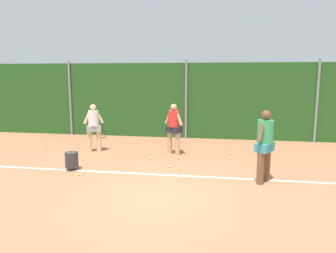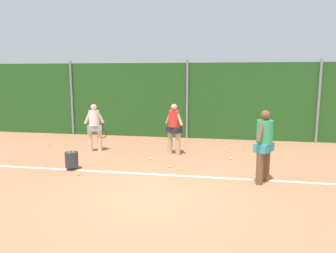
{
  "view_description": "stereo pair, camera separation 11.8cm",
  "coord_description": "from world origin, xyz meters",
  "px_view_note": "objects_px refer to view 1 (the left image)",
  "views": [
    {
      "loc": [
        1.39,
        -6.53,
        2.64
      ],
      "look_at": [
        -0.16,
        2.99,
        1.07
      ],
      "focal_mm": 34.36,
      "sensor_mm": 36.0,
      "label": 1
    },
    {
      "loc": [
        1.5,
        -6.51,
        2.64
      ],
      "look_at": [
        -0.16,
        2.99,
        1.07
      ],
      "focal_mm": 34.36,
      "sensor_mm": 36.0,
      "label": 2
    }
  ],
  "objects_px": {
    "tennis_ball_4": "(48,145)",
    "tennis_ball_5": "(79,174)",
    "player_backcourt_far": "(174,126)",
    "player_foreground_near": "(265,142)",
    "tennis_ball_8": "(167,142)",
    "ball_hopper": "(72,160)",
    "tennis_ball_2": "(179,169)",
    "tennis_ball_1": "(151,159)",
    "player_midcourt": "(94,125)",
    "tennis_ball_3": "(277,143)",
    "tennis_ball_0": "(231,158)",
    "tennis_ball_7": "(230,146)",
    "tennis_ball_6": "(170,167)"
  },
  "relations": [
    {
      "from": "tennis_ball_4",
      "to": "tennis_ball_5",
      "type": "bearing_deg",
      "value": -49.91
    },
    {
      "from": "player_backcourt_far",
      "to": "tennis_ball_4",
      "type": "bearing_deg",
      "value": -158.07
    },
    {
      "from": "player_foreground_near",
      "to": "tennis_ball_8",
      "type": "relative_size",
      "value": 27.18
    },
    {
      "from": "ball_hopper",
      "to": "tennis_ball_2",
      "type": "xyz_separation_m",
      "value": [
        2.95,
        0.49,
        -0.26
      ]
    },
    {
      "from": "player_foreground_near",
      "to": "tennis_ball_4",
      "type": "relative_size",
      "value": 27.18
    },
    {
      "from": "ball_hopper",
      "to": "tennis_ball_1",
      "type": "distance_m",
      "value": 2.41
    },
    {
      "from": "player_midcourt",
      "to": "tennis_ball_3",
      "type": "distance_m",
      "value": 6.92
    },
    {
      "from": "tennis_ball_0",
      "to": "tennis_ball_8",
      "type": "height_order",
      "value": "same"
    },
    {
      "from": "tennis_ball_8",
      "to": "tennis_ball_2",
      "type": "bearing_deg",
      "value": -75.08
    },
    {
      "from": "tennis_ball_3",
      "to": "tennis_ball_4",
      "type": "distance_m",
      "value": 8.73
    },
    {
      "from": "player_backcourt_far",
      "to": "tennis_ball_3",
      "type": "height_order",
      "value": "player_backcourt_far"
    },
    {
      "from": "tennis_ball_0",
      "to": "tennis_ball_2",
      "type": "xyz_separation_m",
      "value": [
        -1.48,
        -1.38,
        0.0
      ]
    },
    {
      "from": "ball_hopper",
      "to": "tennis_ball_5",
      "type": "distance_m",
      "value": 0.67
    },
    {
      "from": "tennis_ball_8",
      "to": "tennis_ball_1",
      "type": "bearing_deg",
      "value": -91.62
    },
    {
      "from": "ball_hopper",
      "to": "tennis_ball_7",
      "type": "xyz_separation_m",
      "value": [
        4.43,
        3.7,
        -0.26
      ]
    },
    {
      "from": "tennis_ball_7",
      "to": "tennis_ball_8",
      "type": "relative_size",
      "value": 1.0
    },
    {
      "from": "player_backcourt_far",
      "to": "tennis_ball_0",
      "type": "bearing_deg",
      "value": 17.49
    },
    {
      "from": "tennis_ball_3",
      "to": "ball_hopper",
      "type": "bearing_deg",
      "value": -144.35
    },
    {
      "from": "player_backcourt_far",
      "to": "tennis_ball_8",
      "type": "xyz_separation_m",
      "value": [
        -0.53,
        1.74,
        -0.91
      ]
    },
    {
      "from": "player_foreground_near",
      "to": "player_midcourt",
      "type": "xyz_separation_m",
      "value": [
        -5.35,
        2.37,
        -0.09
      ]
    },
    {
      "from": "tennis_ball_4",
      "to": "tennis_ball_7",
      "type": "bearing_deg",
      "value": 8.08
    },
    {
      "from": "player_backcourt_far",
      "to": "tennis_ball_6",
      "type": "relative_size",
      "value": 25.54
    },
    {
      "from": "tennis_ball_2",
      "to": "tennis_ball_5",
      "type": "distance_m",
      "value": 2.72
    },
    {
      "from": "tennis_ball_3",
      "to": "tennis_ball_8",
      "type": "xyz_separation_m",
      "value": [
        -4.23,
        -0.53,
        0.0
      ]
    },
    {
      "from": "tennis_ball_7",
      "to": "tennis_ball_8",
      "type": "distance_m",
      "value": 2.42
    },
    {
      "from": "tennis_ball_2",
      "to": "tennis_ball_6",
      "type": "bearing_deg",
      "value": 151.85
    },
    {
      "from": "tennis_ball_5",
      "to": "ball_hopper",
      "type": "bearing_deg",
      "value": 130.97
    },
    {
      "from": "player_midcourt",
      "to": "ball_hopper",
      "type": "height_order",
      "value": "player_midcourt"
    },
    {
      "from": "player_foreground_near",
      "to": "ball_hopper",
      "type": "height_order",
      "value": "player_foreground_near"
    },
    {
      "from": "player_foreground_near",
      "to": "tennis_ball_6",
      "type": "distance_m",
      "value": 2.79
    },
    {
      "from": "player_backcourt_far",
      "to": "tennis_ball_7",
      "type": "relative_size",
      "value": 25.54
    },
    {
      "from": "tennis_ball_0",
      "to": "tennis_ball_7",
      "type": "relative_size",
      "value": 1.0
    },
    {
      "from": "tennis_ball_4",
      "to": "tennis_ball_5",
      "type": "height_order",
      "value": "same"
    },
    {
      "from": "ball_hopper",
      "to": "tennis_ball_0",
      "type": "height_order",
      "value": "ball_hopper"
    },
    {
      "from": "tennis_ball_0",
      "to": "tennis_ball_3",
      "type": "xyz_separation_m",
      "value": [
        1.83,
        2.62,
        0.0
      ]
    },
    {
      "from": "player_foreground_near",
      "to": "tennis_ball_0",
      "type": "xyz_separation_m",
      "value": [
        -0.71,
        2.08,
        -0.97
      ]
    },
    {
      "from": "player_midcourt",
      "to": "ball_hopper",
      "type": "xyz_separation_m",
      "value": [
        0.2,
        -2.16,
        -0.62
      ]
    },
    {
      "from": "player_midcourt",
      "to": "tennis_ball_6",
      "type": "bearing_deg",
      "value": -53.35
    },
    {
      "from": "tennis_ball_4",
      "to": "tennis_ball_8",
      "type": "relative_size",
      "value": 1.0
    },
    {
      "from": "player_midcourt",
      "to": "tennis_ball_0",
      "type": "relative_size",
      "value": 24.82
    },
    {
      "from": "tennis_ball_0",
      "to": "tennis_ball_5",
      "type": "height_order",
      "value": "same"
    },
    {
      "from": "player_backcourt_far",
      "to": "tennis_ball_2",
      "type": "distance_m",
      "value": 2.0
    },
    {
      "from": "player_foreground_near",
      "to": "player_backcourt_far",
      "type": "distance_m",
      "value": 3.55
    },
    {
      "from": "tennis_ball_1",
      "to": "ball_hopper",
      "type": "bearing_deg",
      "value": -144.57
    },
    {
      "from": "tennis_ball_5",
      "to": "tennis_ball_8",
      "type": "relative_size",
      "value": 1.0
    },
    {
      "from": "player_backcourt_far",
      "to": "tennis_ball_4",
      "type": "relative_size",
      "value": 25.54
    },
    {
      "from": "player_backcourt_far",
      "to": "tennis_ball_2",
      "type": "bearing_deg",
      "value": -48.91
    },
    {
      "from": "player_midcourt",
      "to": "tennis_ball_5",
      "type": "relative_size",
      "value": 24.82
    },
    {
      "from": "tennis_ball_1",
      "to": "player_midcourt",
      "type": "bearing_deg",
      "value": 160.26
    },
    {
      "from": "tennis_ball_0",
      "to": "tennis_ball_6",
      "type": "xyz_separation_m",
      "value": [
        -1.76,
        -1.23,
        0.0
      ]
    }
  ]
}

